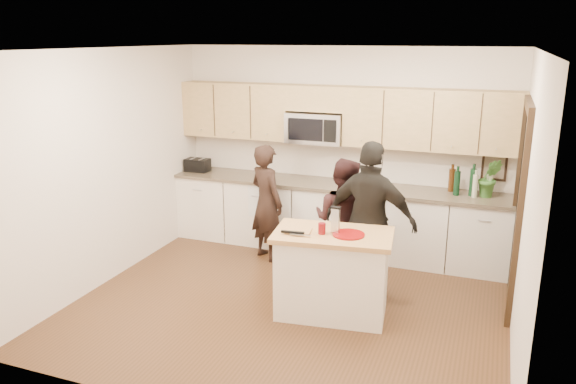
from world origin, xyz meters
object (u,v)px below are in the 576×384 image
at_px(island, 332,273).
at_px(woman_left, 267,202).
at_px(toaster, 198,165).
at_px(woman_right, 371,221).
at_px(woman_center, 343,221).

xyz_separation_m(island, woman_left, (-1.23, 1.19, 0.30)).
height_order(toaster, woman_right, woman_right).
height_order(toaster, woman_center, woman_center).
bearing_deg(toaster, island, -34.30).
relative_size(island, woman_right, 0.73).
relative_size(island, woman_center, 0.86).
bearing_deg(woman_left, island, 166.78).
xyz_separation_m(toaster, woman_right, (2.79, -1.18, -0.15)).
distance_m(toaster, woman_left, 1.43).
distance_m(island, toaster, 3.12).
relative_size(woman_left, woman_center, 1.02).
bearing_deg(woman_right, woman_center, -28.89).
distance_m(toaster, woman_center, 2.58).
bearing_deg(woman_right, island, 72.44).
bearing_deg(toaster, woman_left, -22.56).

